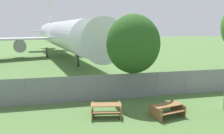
{
  "coord_description": "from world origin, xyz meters",
  "views": [
    {
      "loc": [
        -4.78,
        -5.0,
        5.53
      ],
      "look_at": [
        -0.57,
        13.94,
        2.0
      ],
      "focal_mm": 35.0,
      "sensor_mm": 36.0,
      "label": 1
    }
  ],
  "objects_px": {
    "airplane": "(63,35)",
    "tree_left_of_cabin": "(133,44)",
    "picnic_bench_near_cabin": "(106,108)",
    "picnic_bench_open_grass": "(167,109)"
  },
  "relations": [
    {
      "from": "airplane",
      "to": "tree_left_of_cabin",
      "type": "relative_size",
      "value": 6.57
    },
    {
      "from": "airplane",
      "to": "tree_left_of_cabin",
      "type": "distance_m",
      "value": 26.1
    },
    {
      "from": "picnic_bench_near_cabin",
      "to": "picnic_bench_open_grass",
      "type": "distance_m",
      "value": 3.84
    },
    {
      "from": "picnic_bench_open_grass",
      "to": "tree_left_of_cabin",
      "type": "distance_m",
      "value": 5.85
    },
    {
      "from": "picnic_bench_near_cabin",
      "to": "tree_left_of_cabin",
      "type": "bearing_deg",
      "value": 50.95
    },
    {
      "from": "tree_left_of_cabin",
      "to": "picnic_bench_near_cabin",
      "type": "bearing_deg",
      "value": -129.05
    },
    {
      "from": "picnic_bench_open_grass",
      "to": "tree_left_of_cabin",
      "type": "bearing_deg",
      "value": 101.24
    },
    {
      "from": "airplane",
      "to": "picnic_bench_near_cabin",
      "type": "xyz_separation_m",
      "value": [
        2.54,
        -29.07,
        -3.7
      ]
    },
    {
      "from": "tree_left_of_cabin",
      "to": "airplane",
      "type": "bearing_deg",
      "value": 101.96
    },
    {
      "from": "picnic_bench_open_grass",
      "to": "tree_left_of_cabin",
      "type": "relative_size",
      "value": 0.34
    }
  ]
}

